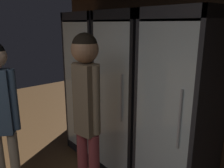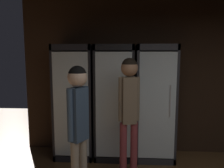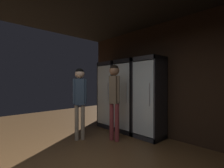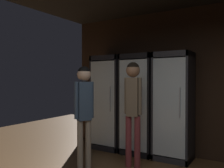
% 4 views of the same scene
% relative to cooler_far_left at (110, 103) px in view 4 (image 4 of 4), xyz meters
% --- Properties ---
extents(wall_back, '(6.00, 0.06, 2.80)m').
position_rel_cooler_far_left_xyz_m(wall_back, '(2.02, 0.29, 0.45)').
color(wall_back, black).
rests_on(wall_back, ground).
extents(cooler_far_left, '(0.65, 0.58, 1.95)m').
position_rel_cooler_far_left_xyz_m(cooler_far_left, '(0.00, 0.00, 0.00)').
color(cooler_far_left, black).
rests_on(cooler_far_left, ground).
extents(cooler_left, '(0.65, 0.58, 1.95)m').
position_rel_cooler_far_left_xyz_m(cooler_left, '(0.69, -0.00, 0.00)').
color(cooler_left, black).
rests_on(cooler_left, ground).
extents(cooler_center, '(0.65, 0.58, 1.95)m').
position_rel_cooler_far_left_xyz_m(cooler_center, '(1.38, 0.00, 0.00)').
color(cooler_center, '#2B2B30').
rests_on(cooler_center, ground).
extents(shopper_near, '(0.29, 0.23, 1.74)m').
position_rel_cooler_far_left_xyz_m(shopper_near, '(0.93, -0.78, 0.16)').
color(shopper_near, brown).
rests_on(shopper_near, ground).
extents(shopper_far, '(0.22, 0.29, 1.66)m').
position_rel_cooler_far_left_xyz_m(shopper_far, '(0.35, -1.34, 0.13)').
color(shopper_far, gray).
rests_on(shopper_far, ground).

